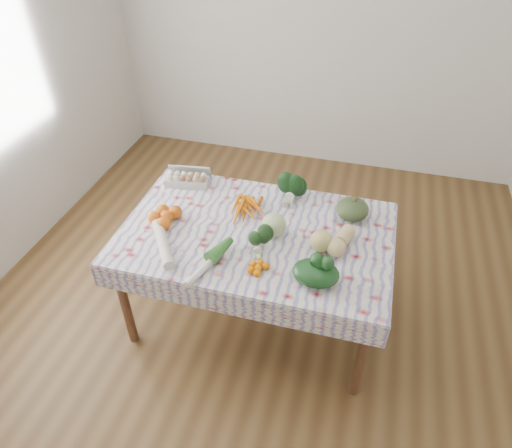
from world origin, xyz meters
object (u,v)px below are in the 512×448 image
(dining_table, at_px, (256,242))
(egg_carton, at_px, (187,180))
(kabocha_squash, at_px, (353,209))
(butternut_squash, at_px, (341,240))
(cabbage, at_px, (274,225))
(grapefruit, at_px, (321,241))

(dining_table, height_order, egg_carton, egg_carton)
(dining_table, xyz_separation_m, egg_carton, (-0.60, 0.36, 0.12))
(dining_table, height_order, kabocha_squash, kabocha_squash)
(egg_carton, bearing_deg, butternut_squash, -26.32)
(dining_table, relative_size, kabocha_squash, 7.78)
(cabbage, relative_size, butternut_squash, 0.61)
(butternut_squash, bearing_deg, cabbage, -165.64)
(egg_carton, height_order, cabbage, cabbage)
(cabbage, distance_m, butternut_squash, 0.41)
(dining_table, bearing_deg, butternut_squash, -1.14)
(kabocha_squash, xyz_separation_m, cabbage, (-0.44, -0.29, 0.01))
(egg_carton, bearing_deg, dining_table, -38.99)
(kabocha_squash, distance_m, butternut_squash, 0.31)
(kabocha_squash, relative_size, butternut_squash, 0.84)
(cabbage, xyz_separation_m, grapefruit, (0.30, -0.06, -0.01))
(butternut_squash, distance_m, grapefruit, 0.12)
(dining_table, xyz_separation_m, cabbage, (0.11, 0.00, 0.16))
(egg_carton, height_order, grapefruit, grapefruit)
(egg_carton, distance_m, cabbage, 0.80)
(dining_table, relative_size, butternut_squash, 6.51)
(dining_table, relative_size, grapefruit, 12.28)
(butternut_squash, relative_size, grapefruit, 1.89)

